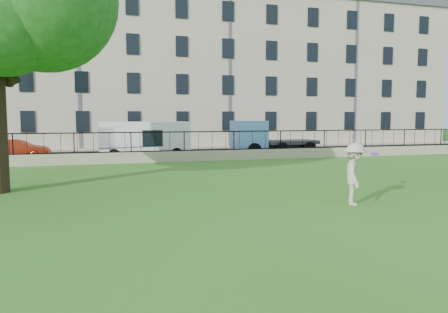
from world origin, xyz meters
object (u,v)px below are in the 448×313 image
object	(u,v)px
frisbee	(375,154)
man	(355,174)
white_van	(145,140)
red_sedan	(17,150)
blue_truck	(273,138)

from	to	relation	value
frisbee	man	bearing A→B (deg)	-139.76
white_van	frisbee	bearing A→B (deg)	-65.50
frisbee	red_sedan	distance (m)	20.59
frisbee	blue_truck	bearing A→B (deg)	80.41
frisbee	blue_truck	world-z (taller)	blue_truck
red_sedan	white_van	distance (m)	7.45
blue_truck	frisbee	bearing A→B (deg)	-102.62
man	red_sedan	world-z (taller)	man
red_sedan	blue_truck	world-z (taller)	blue_truck
blue_truck	white_van	bearing A→B (deg)	176.97
man	frisbee	distance (m)	2.22
man	white_van	xyz separation A→B (m)	(-4.37, 16.03, 0.22)
white_van	blue_truck	distance (m)	8.50
man	white_van	world-z (taller)	white_van
frisbee	red_sedan	xyz separation A→B (m)	(-13.40, 15.62, -0.74)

